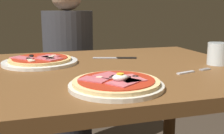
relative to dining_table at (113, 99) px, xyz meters
name	(u,v)px	position (x,y,z in m)	size (l,w,h in m)	color
dining_table	(113,99)	(0.00, 0.00, 0.00)	(1.06, 0.88, 0.77)	brown
pizza_foreground	(116,84)	(-0.07, -0.28, 0.14)	(0.27, 0.27, 0.05)	silver
pizza_across_left	(40,61)	(-0.26, 0.15, 0.14)	(0.30, 0.30, 0.03)	white
water_glass_near	(218,55)	(0.41, -0.08, 0.17)	(0.08, 0.08, 0.09)	silver
fork	(192,72)	(0.24, -0.17, 0.13)	(0.16, 0.06, 0.00)	silver
knife	(118,58)	(0.07, 0.16, 0.13)	(0.19, 0.08, 0.01)	silver
diner_person	(69,75)	(-0.06, 0.78, -0.09)	(0.32, 0.32, 1.18)	black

